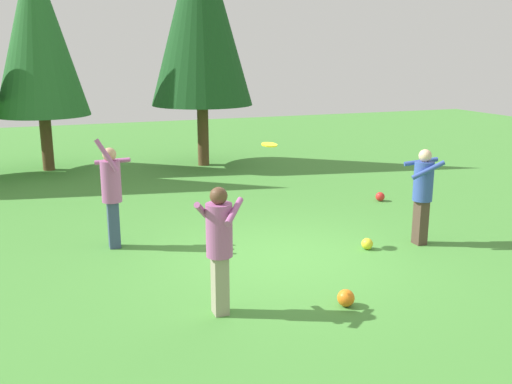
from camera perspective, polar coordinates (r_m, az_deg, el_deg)
The scene contains 10 objects.
ground_plane at distance 9.56m, azimuth 2.74°, elevation -6.55°, with size 40.00×40.00×0.00m, color #478C38.
person_thrower at distance 10.05m, azimuth -14.25°, elevation 0.35°, with size 0.63×0.62×1.95m.
person_catcher at distance 10.35m, azimuth 16.34°, elevation 0.34°, with size 0.70×0.64×1.70m.
person_bystander at distance 7.26m, azimuth -3.69°, elevation -4.81°, with size 0.71×0.73×1.70m.
frisbee at distance 9.66m, azimuth 1.34°, elevation 4.75°, with size 0.35×0.35×0.05m.
ball_yellow at distance 10.08m, azimuth 11.05°, elevation -5.10°, with size 0.20×0.20×0.20m, color yellow.
ball_orange at distance 7.86m, azimuth 8.97°, elevation -10.42°, with size 0.23×0.23×0.23m, color orange.
ball_red at distance 13.38m, azimuth 12.30°, elevation -0.45°, with size 0.21×0.21×0.21m, color red.
tree_left at distance 17.33m, azimuth -21.03°, elevation 14.66°, with size 2.58×2.58×6.17m.
tree_center at distance 17.12m, azimuth -5.58°, elevation 17.41°, with size 2.96×2.96×7.08m.
Camera 1 is at (-3.57, -8.22, 3.31)m, focal length 40.02 mm.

